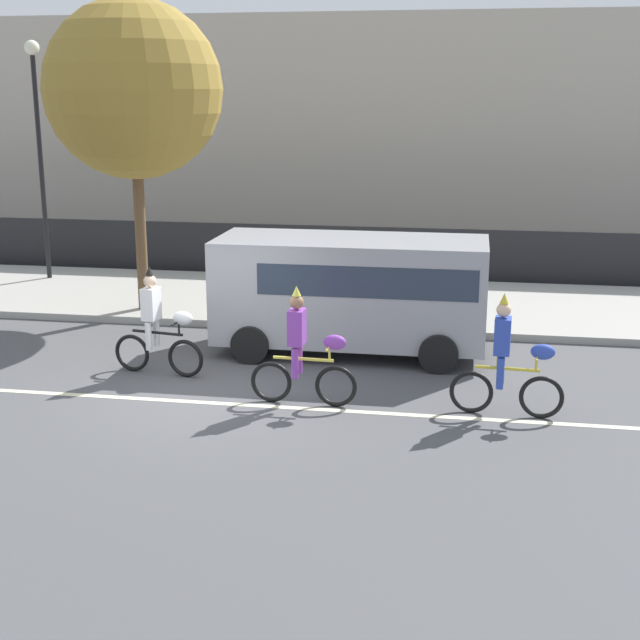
% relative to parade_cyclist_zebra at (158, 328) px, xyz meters
% --- Properties ---
extents(ground_plane, '(80.00, 80.00, 0.00)m').
position_rel_parade_cyclist_zebra_xyz_m(ground_plane, '(1.15, -0.80, -0.84)').
color(ground_plane, '#4C4C4F').
extents(road_centre_line, '(36.00, 0.14, 0.01)m').
position_rel_parade_cyclist_zebra_xyz_m(road_centre_line, '(1.15, -1.30, -0.84)').
color(road_centre_line, beige).
rests_on(road_centre_line, ground).
extents(sidewalk_curb, '(60.00, 5.00, 0.15)m').
position_rel_parade_cyclist_zebra_xyz_m(sidewalk_curb, '(1.15, 5.70, -0.77)').
color(sidewalk_curb, '#9E9B93').
rests_on(sidewalk_curb, ground).
extents(fence_line, '(40.00, 0.08, 1.40)m').
position_rel_parade_cyclist_zebra_xyz_m(fence_line, '(1.15, 8.60, -0.14)').
color(fence_line, black).
rests_on(fence_line, ground).
extents(building_backdrop, '(28.00, 8.00, 7.10)m').
position_rel_parade_cyclist_zebra_xyz_m(building_backdrop, '(2.54, 17.20, 2.71)').
color(building_backdrop, '#B2A899').
rests_on(building_backdrop, ground).
extents(parade_cyclist_zebra, '(1.71, 0.52, 1.92)m').
position_rel_parade_cyclist_zebra_xyz_m(parade_cyclist_zebra, '(0.00, 0.00, 0.00)').
color(parade_cyclist_zebra, black).
rests_on(parade_cyclist_zebra, ground).
extents(parade_cyclist_purple, '(1.72, 0.50, 1.92)m').
position_rel_parade_cyclist_zebra_xyz_m(parade_cyclist_purple, '(2.79, -1.10, 0.00)').
color(parade_cyclist_purple, black).
rests_on(parade_cyclist_purple, ground).
extents(parade_cyclist_cobalt, '(1.72, 0.50, 1.92)m').
position_rel_parade_cyclist_zebra_xyz_m(parade_cyclist_cobalt, '(5.93, -1.07, 0.00)').
color(parade_cyclist_cobalt, black).
rests_on(parade_cyclist_cobalt, ground).
extents(parked_van_grey, '(5.00, 2.22, 2.18)m').
position_rel_parade_cyclist_zebra_xyz_m(parked_van_grey, '(3.18, 1.90, 0.44)').
color(parked_van_grey, '#99999E').
rests_on(parked_van_grey, ground).
extents(street_lamp_post, '(0.36, 0.36, 5.86)m').
position_rel_parade_cyclist_zebra_xyz_m(street_lamp_post, '(-5.40, 6.77, 3.15)').
color(street_lamp_post, black).
rests_on(street_lamp_post, sidewalk_curb).
extents(street_tree_near_lamp, '(3.74, 3.74, 6.57)m').
position_rel_parade_cyclist_zebra_xyz_m(street_tree_near_lamp, '(-1.79, 4.02, 4.00)').
color(street_tree_near_lamp, brown).
rests_on(street_tree_near_lamp, sidewalk_curb).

